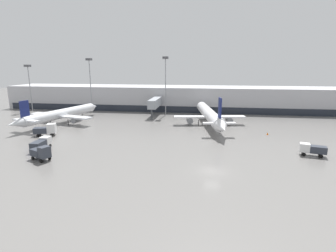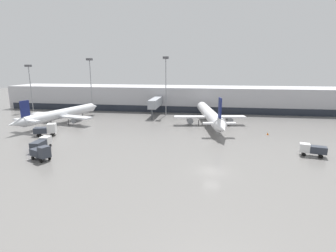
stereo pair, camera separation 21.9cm
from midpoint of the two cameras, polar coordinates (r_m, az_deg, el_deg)
ground_plane at (r=43.91m, az=9.65°, el=-9.71°), size 320.00×320.00×0.00m
terminal_building at (r=103.24m, az=9.14°, el=5.92°), size 160.00×29.77×9.00m
parked_jet_1 at (r=84.19m, az=-22.29°, el=2.40°), size 21.36×33.52×8.23m
parked_jet_2 at (r=77.14m, az=9.15°, el=2.42°), size 20.76×38.81×9.46m
service_truck_0 at (r=59.61m, az=-25.74°, el=-3.35°), size 2.16×5.42×2.30m
service_truck_1 at (r=56.94m, az=29.02°, el=-4.42°), size 4.85×2.67×2.33m
service_truck_2 at (r=70.99m, az=-24.88°, el=-0.66°), size 5.45×3.59×2.98m
service_truck_3 at (r=52.98m, az=-25.82°, el=-5.18°), size 4.45×3.33×2.76m
traffic_cone_1 at (r=69.97m, az=20.97°, el=-1.55°), size 0.48×0.48×0.63m
apron_light_mast_2 at (r=101.57m, az=-16.54°, el=11.56°), size 1.80×1.80×19.54m
apron_light_mast_4 at (r=90.15m, az=-0.40°, el=12.12°), size 1.80×1.80×19.88m
apron_light_mast_6 at (r=111.81m, az=-27.93°, el=9.89°), size 1.80×1.80×17.28m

